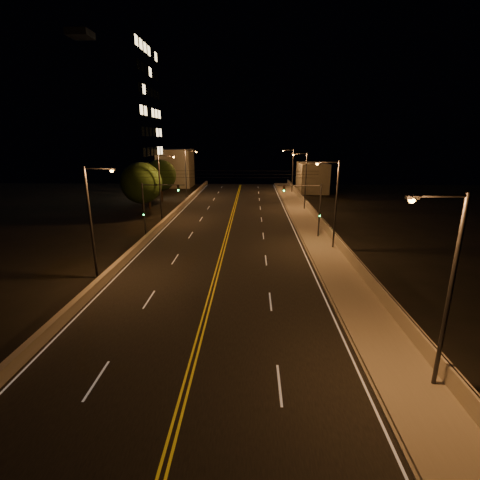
{
  "coord_description": "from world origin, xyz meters",
  "views": [
    {
      "loc": [
        3.09,
        -12.77,
        11.44
      ],
      "look_at": [
        2.0,
        18.0,
        2.5
      ],
      "focal_mm": 26.0,
      "sensor_mm": 36.0,
      "label": 1
    }
  ],
  "objects_px": {
    "streetlight_1": "(334,200)",
    "tree_2": "(161,175)",
    "tree_0": "(141,183)",
    "traffic_signal_left": "(151,204)",
    "streetlight_6": "(187,171)",
    "building_tower": "(90,122)",
    "traffic_signal_right": "(312,205)",
    "streetlight_4": "(93,216)",
    "streetlight_0": "(445,284)",
    "streetlight_2": "(304,178)",
    "streetlight_5": "(162,183)",
    "tree_1": "(148,186)",
    "streetlight_3": "(292,168)"
  },
  "relations": [
    {
      "from": "building_tower",
      "to": "tree_1",
      "type": "xyz_separation_m",
      "value": [
        13.88,
        -11.49,
        -10.72
      ]
    },
    {
      "from": "tree_2",
      "to": "streetlight_5",
      "type": "bearing_deg",
      "value": -74.97
    },
    {
      "from": "streetlight_3",
      "to": "traffic_signal_right",
      "type": "height_order",
      "value": "streetlight_3"
    },
    {
      "from": "streetlight_0",
      "to": "traffic_signal_right",
      "type": "bearing_deg",
      "value": 93.27
    },
    {
      "from": "streetlight_3",
      "to": "tree_0",
      "type": "distance_m",
      "value": 35.59
    },
    {
      "from": "streetlight_3",
      "to": "tree_0",
      "type": "relative_size",
      "value": 1.14
    },
    {
      "from": "streetlight_1",
      "to": "tree_2",
      "type": "height_order",
      "value": "streetlight_1"
    },
    {
      "from": "streetlight_6",
      "to": "traffic_signal_left",
      "type": "xyz_separation_m",
      "value": [
        1.09,
        -29.46,
        -1.32
      ]
    },
    {
      "from": "streetlight_6",
      "to": "building_tower",
      "type": "relative_size",
      "value": 0.31
    },
    {
      "from": "streetlight_3",
      "to": "traffic_signal_right",
      "type": "distance_m",
      "value": 36.53
    },
    {
      "from": "tree_0",
      "to": "streetlight_6",
      "type": "bearing_deg",
      "value": 79.34
    },
    {
      "from": "streetlight_6",
      "to": "tree_0",
      "type": "relative_size",
      "value": 1.14
    },
    {
      "from": "tree_0",
      "to": "traffic_signal_left",
      "type": "bearing_deg",
      "value": -67.64
    },
    {
      "from": "streetlight_5",
      "to": "traffic_signal_right",
      "type": "xyz_separation_m",
      "value": [
        19.97,
        -9.36,
        -1.32
      ]
    },
    {
      "from": "streetlight_0",
      "to": "streetlight_4",
      "type": "distance_m",
      "value": 25.16
    },
    {
      "from": "building_tower",
      "to": "streetlight_2",
      "type": "bearing_deg",
      "value": -16.76
    },
    {
      "from": "streetlight_5",
      "to": "traffic_signal_right",
      "type": "relative_size",
      "value": 1.44
    },
    {
      "from": "streetlight_1",
      "to": "tree_0",
      "type": "bearing_deg",
      "value": 148.29
    },
    {
      "from": "streetlight_2",
      "to": "streetlight_4",
      "type": "relative_size",
      "value": 1.0
    },
    {
      "from": "streetlight_2",
      "to": "streetlight_3",
      "type": "bearing_deg",
      "value": 90.0
    },
    {
      "from": "streetlight_5",
      "to": "streetlight_0",
      "type": "bearing_deg",
      "value": -58.75
    },
    {
      "from": "streetlight_4",
      "to": "traffic_signal_right",
      "type": "distance_m",
      "value": 23.79
    },
    {
      "from": "streetlight_6",
      "to": "streetlight_2",
      "type": "bearing_deg",
      "value": -29.65
    },
    {
      "from": "streetlight_0",
      "to": "streetlight_2",
      "type": "distance_m",
      "value": 43.25
    },
    {
      "from": "streetlight_6",
      "to": "tree_2",
      "type": "relative_size",
      "value": 1.2
    },
    {
      "from": "streetlight_5",
      "to": "tree_1",
      "type": "distance_m",
      "value": 9.65
    },
    {
      "from": "streetlight_1",
      "to": "tree_2",
      "type": "xyz_separation_m",
      "value": [
        -25.71,
        29.55,
        -0.46
      ]
    },
    {
      "from": "streetlight_0",
      "to": "streetlight_1",
      "type": "height_order",
      "value": "same"
    },
    {
      "from": "streetlight_4",
      "to": "streetlight_5",
      "type": "bearing_deg",
      "value": 90.0
    },
    {
      "from": "streetlight_1",
      "to": "building_tower",
      "type": "bearing_deg",
      "value": 139.87
    },
    {
      "from": "streetlight_1",
      "to": "streetlight_5",
      "type": "relative_size",
      "value": 1.0
    },
    {
      "from": "tree_1",
      "to": "streetlight_4",
      "type": "bearing_deg",
      "value": -81.64
    },
    {
      "from": "streetlight_3",
      "to": "streetlight_5",
      "type": "height_order",
      "value": "same"
    },
    {
      "from": "streetlight_0",
      "to": "traffic_signal_left",
      "type": "relative_size",
      "value": 1.44
    },
    {
      "from": "streetlight_2",
      "to": "traffic_signal_left",
      "type": "relative_size",
      "value": 1.44
    },
    {
      "from": "streetlight_4",
      "to": "building_tower",
      "type": "distance_m",
      "value": 46.85
    },
    {
      "from": "traffic_signal_right",
      "to": "traffic_signal_left",
      "type": "xyz_separation_m",
      "value": [
        -18.88,
        0.0,
        0.0
      ]
    },
    {
      "from": "streetlight_4",
      "to": "traffic_signal_left",
      "type": "relative_size",
      "value": 1.44
    },
    {
      "from": "traffic_signal_right",
      "to": "tree_0",
      "type": "relative_size",
      "value": 0.79
    },
    {
      "from": "tree_1",
      "to": "tree_0",
      "type": "bearing_deg",
      "value": -81.25
    },
    {
      "from": "streetlight_0",
      "to": "streetlight_4",
      "type": "relative_size",
      "value": 1.0
    },
    {
      "from": "streetlight_4",
      "to": "tree_0",
      "type": "height_order",
      "value": "streetlight_4"
    },
    {
      "from": "streetlight_4",
      "to": "tree_0",
      "type": "relative_size",
      "value": 1.14
    },
    {
      "from": "streetlight_2",
      "to": "traffic_signal_right",
      "type": "distance_m",
      "value": 17.36
    },
    {
      "from": "streetlight_0",
      "to": "streetlight_2",
      "type": "relative_size",
      "value": 1.0
    },
    {
      "from": "traffic_signal_left",
      "to": "building_tower",
      "type": "distance_m",
      "value": 36.67
    },
    {
      "from": "streetlight_1",
      "to": "traffic_signal_right",
      "type": "distance_m",
      "value": 4.77
    },
    {
      "from": "streetlight_4",
      "to": "streetlight_6",
      "type": "height_order",
      "value": "same"
    },
    {
      "from": "streetlight_2",
      "to": "traffic_signal_left",
      "type": "distance_m",
      "value": 26.72
    },
    {
      "from": "streetlight_2",
      "to": "tree_1",
      "type": "height_order",
      "value": "streetlight_2"
    }
  ]
}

